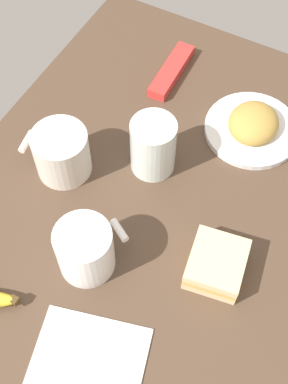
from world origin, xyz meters
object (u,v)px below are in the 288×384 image
object	(u,v)px
plate_of_food	(253,126)
sandwich_main	(216,264)
coffee_mug_black	(85,249)
paper_napkin	(86,371)
snack_bar	(172,71)
glass_of_milk	(153,149)
coffee_mug_milky	(61,153)

from	to	relation	value
plate_of_food	sandwich_main	world-z (taller)	plate_of_food
coffee_mug_black	paper_napkin	world-z (taller)	coffee_mug_black
snack_bar	paper_napkin	size ratio (longest dim) A/B	0.92
plate_of_food	snack_bar	xyz separation A→B (cm)	(5.87, 19.45, -0.63)
plate_of_food	coffee_mug_black	xyz separation A→B (cm)	(-36.67, 12.79, 3.19)
coffee_mug_black	snack_bar	size ratio (longest dim) A/B	0.75
glass_of_milk	snack_bar	distance (cm)	22.39
coffee_mug_milky	sandwich_main	xyz separation A→B (cm)	(-5.22, -31.26, -2.37)
glass_of_milk	snack_bar	size ratio (longest dim) A/B	0.73
glass_of_milk	paper_napkin	world-z (taller)	glass_of_milk
sandwich_main	coffee_mug_black	bearing A→B (deg)	114.63
glass_of_milk	snack_bar	world-z (taller)	glass_of_milk
sandwich_main	snack_bar	world-z (taller)	sandwich_main
coffee_mug_milky	paper_napkin	bearing A→B (deg)	-142.42
plate_of_food	glass_of_milk	bearing A→B (deg)	140.21
plate_of_food	snack_bar	distance (cm)	20.32
sandwich_main	glass_of_milk	world-z (taller)	glass_of_milk
glass_of_milk	coffee_mug_black	bearing A→B (deg)	179.48
glass_of_milk	paper_napkin	size ratio (longest dim) A/B	0.67
coffee_mug_black	plate_of_food	bearing A→B (deg)	-19.23
snack_bar	paper_napkin	distance (cm)	58.93
snack_bar	plate_of_food	bearing A→B (deg)	-108.81
glass_of_milk	paper_napkin	distance (cm)	37.18
glass_of_milk	snack_bar	bearing A→B (deg)	18.07
plate_of_food	coffee_mug_black	size ratio (longest dim) A/B	1.57
paper_napkin	glass_of_milk	bearing A→B (deg)	12.91
coffee_mug_milky	snack_bar	distance (cm)	29.91
glass_of_milk	plate_of_food	bearing A→B (deg)	-39.79
plate_of_food	sandwich_main	size ratio (longest dim) A/B	1.65
coffee_mug_black	sandwich_main	bearing A→B (deg)	-65.37
coffee_mug_black	sandwich_main	xyz separation A→B (cm)	(8.33, -18.17, -2.62)
plate_of_food	paper_napkin	size ratio (longest dim) A/B	1.08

